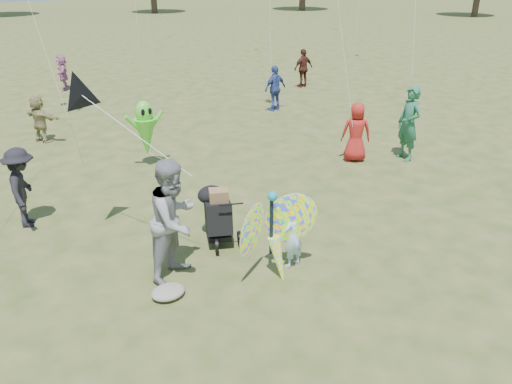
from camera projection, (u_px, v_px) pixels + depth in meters
ground at (316, 281)px, 8.24m from camera, size 160.00×160.00×0.00m
child_girl at (293, 237)px, 8.44m from camera, size 0.44×0.32×1.13m
adult_man at (175, 220)px, 8.01m from camera, size 1.26×1.18×2.07m
grey_bag at (168, 292)px, 7.82m from camera, size 0.54×0.44×0.17m
crowd_a at (356, 132)px, 13.07m from camera, size 0.91×0.85×1.56m
crowd_b at (23, 188)px, 9.72m from camera, size 0.87×1.17×1.62m
crowd_c at (275, 88)px, 17.71m from camera, size 0.98×0.52×1.59m
crowd_d at (40, 118)px, 14.53m from camera, size 0.96×1.35×1.41m
crowd_f at (409, 124)px, 13.09m from camera, size 0.57×0.78×1.96m
crowd_h at (303, 68)px, 21.18m from camera, size 0.95×0.41×1.61m
crowd_j at (63, 72)px, 20.79m from camera, size 0.75×1.40×1.44m
jogging_stroller at (217, 212)px, 9.21m from camera, size 0.77×1.14×1.09m
butterfly_kite at (274, 235)px, 8.08m from camera, size 1.74×0.75×1.74m
delta_kite_rig at (82, 96)px, 8.43m from camera, size 1.55×2.17×1.51m
alien_kite at (146, 131)px, 12.56m from camera, size 1.12×0.69×1.74m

